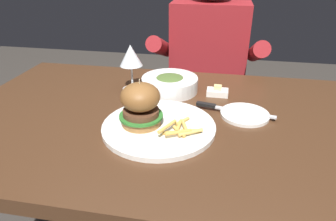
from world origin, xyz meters
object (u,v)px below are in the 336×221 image
object	(u,v)px
burger_sandwich	(141,104)
table_knife	(228,109)
main_plate	(159,127)
butter_dish	(217,92)
bread_plate	(245,114)
diner_person	(206,87)
soup_bowl	(170,84)
wine_glass	(131,57)

from	to	relation	value
burger_sandwich	table_knife	xyz separation A→B (m)	(0.23, 0.13, -0.06)
main_plate	table_knife	world-z (taller)	table_knife
main_plate	butter_dish	xyz separation A→B (m)	(0.15, 0.26, 0.00)
bread_plate	main_plate	bearing A→B (deg)	-152.98
burger_sandwich	diner_person	size ratio (longest dim) A/B	0.11
soup_bowl	diner_person	world-z (taller)	diner_person
main_plate	soup_bowl	distance (m)	0.27
bread_plate	butter_dish	size ratio (longest dim) A/B	2.00
diner_person	table_knife	bearing A→B (deg)	-81.12
burger_sandwich	diner_person	world-z (taller)	diner_person
bread_plate	diner_person	size ratio (longest dim) A/B	0.12
diner_person	soup_bowl	bearing A→B (deg)	-102.36
table_knife	soup_bowl	world-z (taller)	soup_bowl
wine_glass	table_knife	bearing A→B (deg)	-19.82
table_knife	soup_bowl	size ratio (longest dim) A/B	1.21
diner_person	main_plate	bearing A→B (deg)	-96.75
bread_plate	burger_sandwich	bearing A→B (deg)	-156.36
wine_glass	butter_dish	world-z (taller)	wine_glass
bread_plate	diner_person	distance (m)	0.67
bread_plate	diner_person	bearing A→B (deg)	103.19
wine_glass	bread_plate	bearing A→B (deg)	-18.80
butter_dish	table_knife	bearing A→B (deg)	-74.41
main_plate	burger_sandwich	bearing A→B (deg)	-175.25
bread_plate	soup_bowl	bearing A→B (deg)	150.28
burger_sandwich	soup_bowl	bearing A→B (deg)	83.49
table_knife	diner_person	size ratio (longest dim) A/B	0.20
burger_sandwich	table_knife	bearing A→B (deg)	30.04
main_plate	diner_person	world-z (taller)	diner_person
bread_plate	soup_bowl	xyz separation A→B (m)	(-0.25, 0.14, 0.02)
table_knife	diner_person	world-z (taller)	diner_person
main_plate	soup_bowl	size ratio (longest dim) A/B	1.59
main_plate	table_knife	size ratio (longest dim) A/B	1.31
table_knife	butter_dish	size ratio (longest dim) A/B	3.29
wine_glass	butter_dish	distance (m)	0.32
butter_dish	soup_bowl	xyz separation A→B (m)	(-0.17, 0.01, 0.02)
burger_sandwich	soup_bowl	distance (m)	0.27
soup_bowl	diner_person	xyz separation A→B (m)	(0.11, 0.48, -0.20)
butter_dish	diner_person	size ratio (longest dim) A/B	0.06
main_plate	butter_dish	distance (m)	0.30
main_plate	soup_bowl	world-z (taller)	soup_bowl
burger_sandwich	wine_glass	xyz separation A→B (m)	(-0.10, 0.26, 0.05)
butter_dish	soup_bowl	distance (m)	0.17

